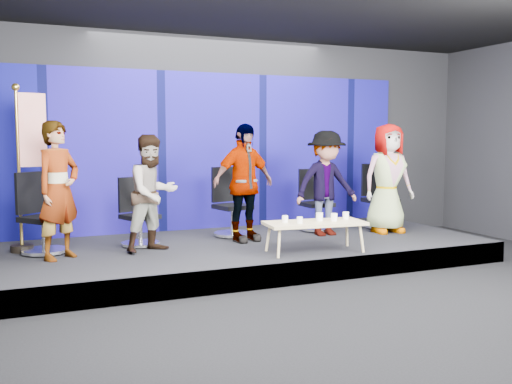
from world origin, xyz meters
TOP-DOWN VIEW (x-y plane):
  - ground at (0.00, 0.00)m, footprint 10.00×10.00m
  - room_walls at (0.00, 0.00)m, footprint 10.02×8.02m
  - riser at (0.00, 2.50)m, footprint 7.00×3.00m
  - backdrop at (0.00, 3.95)m, footprint 7.00×0.08m
  - chair_a at (-2.81, 2.82)m, footprint 0.85×0.85m
  - panelist_a at (-2.61, 2.36)m, footprint 0.76×0.72m
  - chair_b at (-1.52, 2.85)m, footprint 0.71×0.71m
  - panelist_b at (-1.41, 2.36)m, footprint 0.93×0.83m
  - chair_c at (-0.03, 3.08)m, footprint 0.72×0.72m
  - panelist_c at (-0.01, 2.57)m, footprint 1.09×0.64m
  - chair_d at (1.45, 3.03)m, footprint 0.58×0.58m
  - panelist_d at (1.36, 2.54)m, footprint 1.07×0.63m
  - chair_e at (2.59, 2.87)m, footprint 0.65×0.65m
  - panelist_e at (2.42, 2.40)m, footprint 0.89×0.62m
  - coffee_table at (0.57, 1.46)m, footprint 1.39×0.71m
  - mug_a at (0.16, 1.54)m, footprint 0.08×0.08m
  - mug_b at (0.31, 1.39)m, footprint 0.08×0.08m
  - mug_c at (0.67, 1.52)m, footprint 0.09×0.09m
  - mug_d at (0.84, 1.42)m, footprint 0.09×0.09m
  - mug_e at (1.07, 1.49)m, footprint 0.08×0.08m
  - flag_stand at (-2.94, 3.05)m, footprint 0.51×0.30m

SIDE VIEW (x-z plane):
  - ground at x=0.00m, z-range 0.00..0.00m
  - riser at x=0.00m, z-range 0.00..0.30m
  - chair_b at x=-1.52m, z-range 0.13..1.11m
  - chair_d at x=1.45m, z-range 0.13..1.14m
  - chair_c at x=-0.03m, z-range 0.12..1.19m
  - chair_a at x=-2.81m, z-range 0.12..1.19m
  - chair_e at x=2.59m, z-range 0.12..1.19m
  - coffee_table at x=0.57m, z-range 0.47..0.88m
  - mug_b at x=0.31m, z-range 0.71..0.80m
  - mug_a at x=0.16m, z-range 0.71..0.80m
  - mug_e at x=1.07m, z-range 0.71..0.81m
  - mug_d at x=0.84m, z-range 0.71..0.81m
  - mug_c at x=0.67m, z-range 0.71..0.82m
  - panelist_b at x=-1.41m, z-range 0.30..1.87m
  - panelist_d at x=1.36m, z-range 0.30..1.94m
  - panelist_c at x=-0.01m, z-range 0.30..2.04m
  - panelist_a at x=-2.61m, z-range 0.30..2.05m
  - panelist_e at x=2.42m, z-range 0.30..2.05m
  - flag_stand at x=-2.94m, z-range 0.37..2.61m
  - backdrop at x=0.00m, z-range 0.30..2.90m
  - room_walls at x=0.00m, z-range 0.67..4.18m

